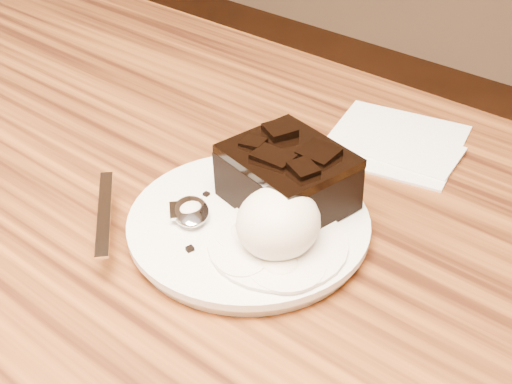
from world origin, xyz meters
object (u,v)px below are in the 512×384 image
Objects in this scene: brownie at (287,181)px; napkin at (394,141)px; plate at (249,226)px; ice_cream_scoop at (278,223)px; spoon at (191,213)px.

brownie is 0.74× the size of napkin.
plate is 2.95× the size of ice_cream_scoop.
spoon is (-0.08, -0.02, -0.02)m from ice_cream_scoop.
napkin is at bearing 84.23° from plate.
plate is 0.22m from napkin.
brownie is at bearing 120.30° from ice_cream_scoop.
plate is 0.05m from ice_cream_scoop.
napkin is (0.06, 0.24, -0.02)m from spoon.
ice_cream_scoop reaches higher than spoon.
brownie is (0.01, 0.04, 0.03)m from plate.
napkin is at bearing 95.03° from ice_cream_scoop.
ice_cream_scoop reaches higher than brownie.
plate is 1.18× the size of spoon.
napkin is at bearing 86.48° from brownie.
brownie is at bearing 74.76° from plate.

